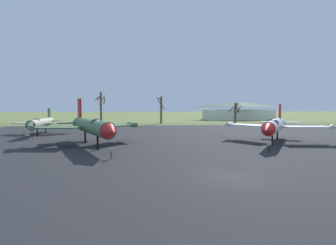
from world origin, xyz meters
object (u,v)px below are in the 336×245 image
at_px(jet_fighter_front_right, 91,126).
at_px(info_placard_rear_center, 27,136).
at_px(visitor_building, 238,111).
at_px(jet_fighter_front_left, 275,125).
at_px(info_placard_front_left, 269,147).
at_px(jet_fighter_rear_center, 41,123).
at_px(info_placard_front_right, 111,152).

bearing_deg(jet_fighter_front_right, info_placard_rear_center, 145.64).
xyz_separation_m(jet_fighter_front_right, visitor_building, (40.61, 66.82, 0.92)).
xyz_separation_m(jet_fighter_front_left, info_placard_rear_center, (-32.09, 5.65, -1.62)).
bearing_deg(info_placard_front_left, info_placard_rear_center, 155.03).
height_order(jet_fighter_rear_center, info_placard_rear_center, jet_fighter_rear_center).
height_order(jet_fighter_front_left, info_placard_front_left, jet_fighter_front_left).
bearing_deg(info_placard_front_right, jet_fighter_front_left, 25.20).
relative_size(info_placard_front_right, info_placard_rear_center, 1.03).
bearing_deg(visitor_building, jet_fighter_front_left, -105.60).
xyz_separation_m(jet_fighter_front_right, info_placard_front_right, (3.23, -7.88, -1.74)).
relative_size(jet_fighter_front_left, info_placard_rear_center, 14.97).
relative_size(jet_fighter_front_left, jet_fighter_front_right, 0.92).
bearing_deg(visitor_building, jet_fighter_front_right, -121.29).
distance_m(jet_fighter_front_left, jet_fighter_rear_center, 35.32).
xyz_separation_m(jet_fighter_rear_center, info_placard_rear_center, (0.81, -7.19, -1.41)).
height_order(info_placard_front_left, jet_fighter_rear_center, jet_fighter_rear_center).
relative_size(info_placard_front_left, info_placard_rear_center, 1.14).
bearing_deg(info_placard_rear_center, info_placard_front_right, -48.17).
xyz_separation_m(jet_fighter_front_left, visitor_building, (18.36, 65.74, 1.04)).
height_order(info_placard_front_right, visitor_building, visitor_building).
relative_size(info_placard_rear_center, visitor_building, 0.04).
distance_m(info_placard_front_left, visitor_building, 76.53).
bearing_deg(info_placard_rear_center, jet_fighter_rear_center, 96.42).
bearing_deg(info_placard_rear_center, jet_fighter_front_right, -34.36).
bearing_deg(info_placard_front_left, jet_fighter_front_right, 160.87).
xyz_separation_m(jet_fighter_front_left, info_placard_front_right, (-19.03, -8.95, -1.62)).
distance_m(jet_fighter_rear_center, visitor_building, 73.68).
xyz_separation_m(jet_fighter_front_right, jet_fighter_rear_center, (-10.65, 13.91, -0.34)).
distance_m(jet_fighter_front_left, visitor_building, 68.27).
distance_m(info_placard_front_right, info_placard_rear_center, 19.59).
height_order(info_placard_front_left, info_placard_rear_center, info_placard_front_left).
bearing_deg(jet_fighter_rear_center, info_placard_front_right, -57.51).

